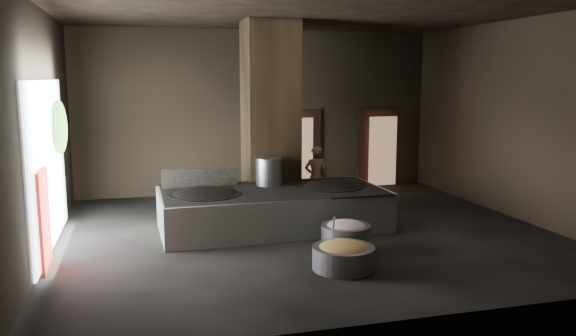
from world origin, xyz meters
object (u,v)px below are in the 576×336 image
object	(u,v)px
stock_pot	(269,172)
veg_basin	(343,258)
hearth_platform	(273,209)
meat_basin	(346,238)
cook	(316,177)
wok_right	(332,190)
wok_left	(205,198)

from	to	relation	value
stock_pot	veg_basin	xyz separation A→B (m)	(0.48, -3.44, -0.94)
hearth_platform	meat_basin	xyz separation A→B (m)	(0.91, -2.00, -0.16)
hearth_platform	cook	distance (m)	2.14
wok_right	meat_basin	bearing A→B (deg)	-102.16
hearth_platform	meat_basin	distance (m)	2.20
hearth_platform	wok_right	xyz separation A→B (m)	(1.35, 0.05, 0.34)
hearth_platform	stock_pot	bearing A→B (deg)	83.52
stock_pot	meat_basin	xyz separation A→B (m)	(0.86, -2.55, -0.88)
veg_basin	hearth_platform	bearing A→B (deg)	100.36
wok_left	wok_right	bearing A→B (deg)	2.05
wok_left	veg_basin	bearing A→B (deg)	-55.12
stock_pot	veg_basin	bearing A→B (deg)	-82.09
hearth_platform	wok_right	size ratio (longest dim) A/B	3.41
cook	wok_right	bearing A→B (deg)	87.83
stock_pot	meat_basin	bearing A→B (deg)	-71.36
stock_pot	veg_basin	world-z (taller)	stock_pot
hearth_platform	veg_basin	xyz separation A→B (m)	(0.53, -2.89, -0.22)
hearth_platform	wok_right	bearing A→B (deg)	0.83
wok_left	veg_basin	size ratio (longest dim) A/B	1.42
stock_pot	veg_basin	size ratio (longest dim) A/B	0.59
veg_basin	meat_basin	size ratio (longest dim) A/B	1.15
meat_basin	wok_right	bearing A→B (deg)	77.84
hearth_platform	meat_basin	bearing A→B (deg)	-66.81
hearth_platform	meat_basin	world-z (taller)	hearth_platform
hearth_platform	veg_basin	distance (m)	2.94
meat_basin	cook	bearing A→B (deg)	81.09
hearth_platform	cook	world-z (taller)	cook
wok_left	wok_right	xyz separation A→B (m)	(2.80, 0.10, 0.00)
stock_pot	hearth_platform	bearing A→B (deg)	-95.19
wok_left	wok_right	world-z (taller)	wok_left
veg_basin	wok_left	bearing A→B (deg)	124.88
wok_right	stock_pot	distance (m)	1.44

